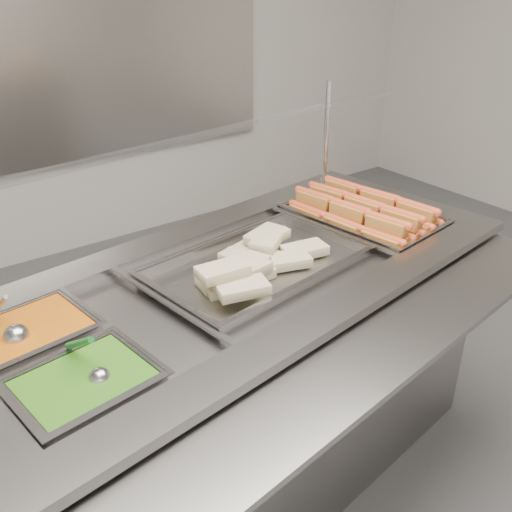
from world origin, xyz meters
TOP-DOWN VIEW (x-y plane):
  - back_panel at (0.00, 2.45)m, footprint 3.00×0.04m
  - steam_counter at (-0.09, 0.30)m, footprint 1.89×1.03m
  - tray_rail at (-0.02, -0.19)m, footprint 1.74×0.57m
  - sneeze_guard at (-0.12, 0.50)m, footprint 1.60×0.49m
  - pan_hotdogs at (0.50, 0.38)m, footprint 0.39×0.56m
  - pan_wraps at (-0.03, 0.30)m, footprint 0.69×0.47m
  - pan_beans at (-0.72, 0.35)m, footprint 0.31×0.27m
  - pan_peas at (-0.68, 0.08)m, footprint 0.31×0.27m
  - hotdogs_in_buns at (0.50, 0.37)m, footprint 0.35×0.52m
  - tortilla_wraps at (-0.05, 0.30)m, footprint 0.50×0.36m
  - ladle at (-0.75, 0.33)m, footprint 0.07×0.18m
  - serving_spoon at (-0.65, 0.08)m, footprint 0.05×0.17m

SIDE VIEW (x-z plane):
  - steam_counter at x=-0.09m, z-range 0.00..0.86m
  - tray_rail at x=-0.02m, z-range 0.79..0.84m
  - pan_hotdogs at x=0.50m, z-range 0.77..0.87m
  - pan_beans at x=-0.72m, z-range 0.77..0.87m
  - pan_peas at x=-0.68m, z-range 0.77..0.87m
  - pan_wraps at x=-0.03m, z-range 0.80..0.87m
  - ladle at x=-0.75m, z-range 0.79..0.94m
  - tortilla_wraps at x=-0.05m, z-range 0.82..0.91m
  - hotdogs_in_buns at x=0.50m, z-range 0.81..0.92m
  - serving_spoon at x=-0.65m, z-range 0.80..0.93m
  - back_panel at x=0.00m, z-range 0.60..1.80m
  - sneeze_guard at x=-0.12m, z-range 1.00..1.42m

